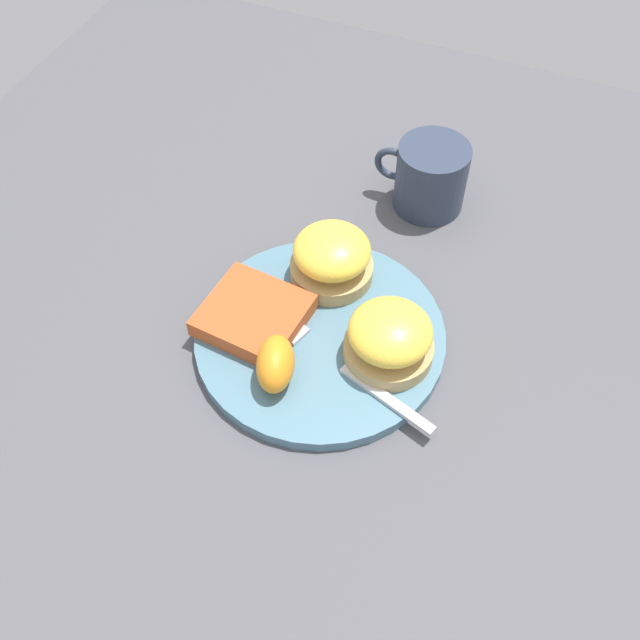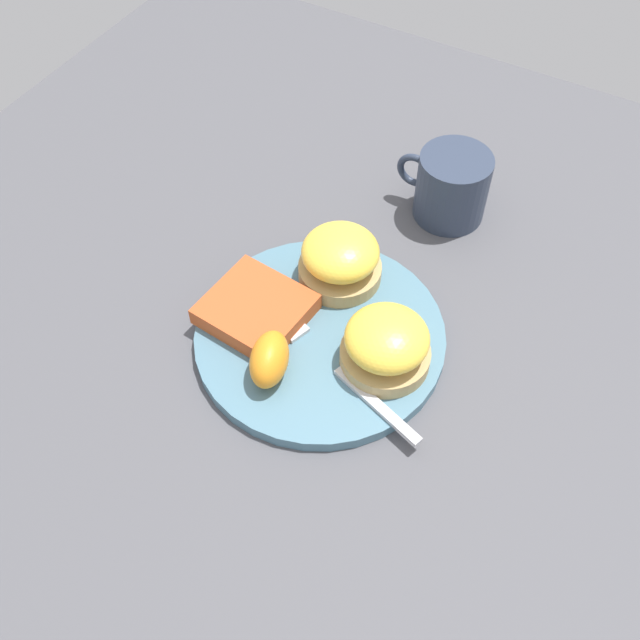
{
  "view_description": "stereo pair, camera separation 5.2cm",
  "coord_description": "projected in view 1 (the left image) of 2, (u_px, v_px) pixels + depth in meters",
  "views": [
    {
      "loc": [
        -0.17,
        0.41,
        0.62
      ],
      "look_at": [
        0.0,
        0.0,
        0.03
      ],
      "focal_mm": 42.0,
      "sensor_mm": 36.0,
      "label": 1
    },
    {
      "loc": [
        -0.22,
        0.39,
        0.62
      ],
      "look_at": [
        0.0,
        0.0,
        0.03
      ],
      "focal_mm": 42.0,
      "sensor_mm": 36.0,
      "label": 2
    }
  ],
  "objects": [
    {
      "name": "plate",
      "position": [
        320.0,
        336.0,
        0.75
      ],
      "size": [
        0.25,
        0.25,
        0.01
      ],
      "primitive_type": "cylinder",
      "color": "slate",
      "rests_on": "ground_plane"
    },
    {
      "name": "sandwich_benedict_right",
      "position": [
        332.0,
        257.0,
        0.77
      ],
      "size": [
        0.09,
        0.09,
        0.06
      ],
      "color": "tan",
      "rests_on": "plate"
    },
    {
      "name": "cup",
      "position": [
        430.0,
        177.0,
        0.85
      ],
      "size": [
        0.11,
        0.08,
        0.08
      ],
      "color": "#2D384C",
      "rests_on": "ground_plane"
    },
    {
      "name": "ground_plane",
      "position": [
        320.0,
        340.0,
        0.76
      ],
      "size": [
        1.1,
        1.1,
        0.0
      ],
      "primitive_type": "plane",
      "color": "#4C4C51"
    },
    {
      "name": "hashbrown_patty",
      "position": [
        254.0,
        315.0,
        0.75
      ],
      "size": [
        0.11,
        0.1,
        0.02
      ],
      "primitive_type": "cube",
      "rotation": [
        0.0,
        0.0,
        -0.09
      ],
      "color": "#BA5026",
      "rests_on": "plate"
    },
    {
      "name": "fork",
      "position": [
        337.0,
        363.0,
        0.72
      ],
      "size": [
        0.2,
        0.08,
        0.0
      ],
      "color": "silver",
      "rests_on": "plate"
    },
    {
      "name": "orange_wedge",
      "position": [
        275.0,
        364.0,
        0.7
      ],
      "size": [
        0.05,
        0.07,
        0.04
      ],
      "primitive_type": "ellipsoid",
      "rotation": [
        0.0,
        0.0,
        1.9
      ],
      "color": "orange",
      "rests_on": "plate"
    },
    {
      "name": "sandwich_benedict_left",
      "position": [
        389.0,
        340.0,
        0.71
      ],
      "size": [
        0.09,
        0.09,
        0.06
      ],
      "color": "tan",
      "rests_on": "plate"
    }
  ]
}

